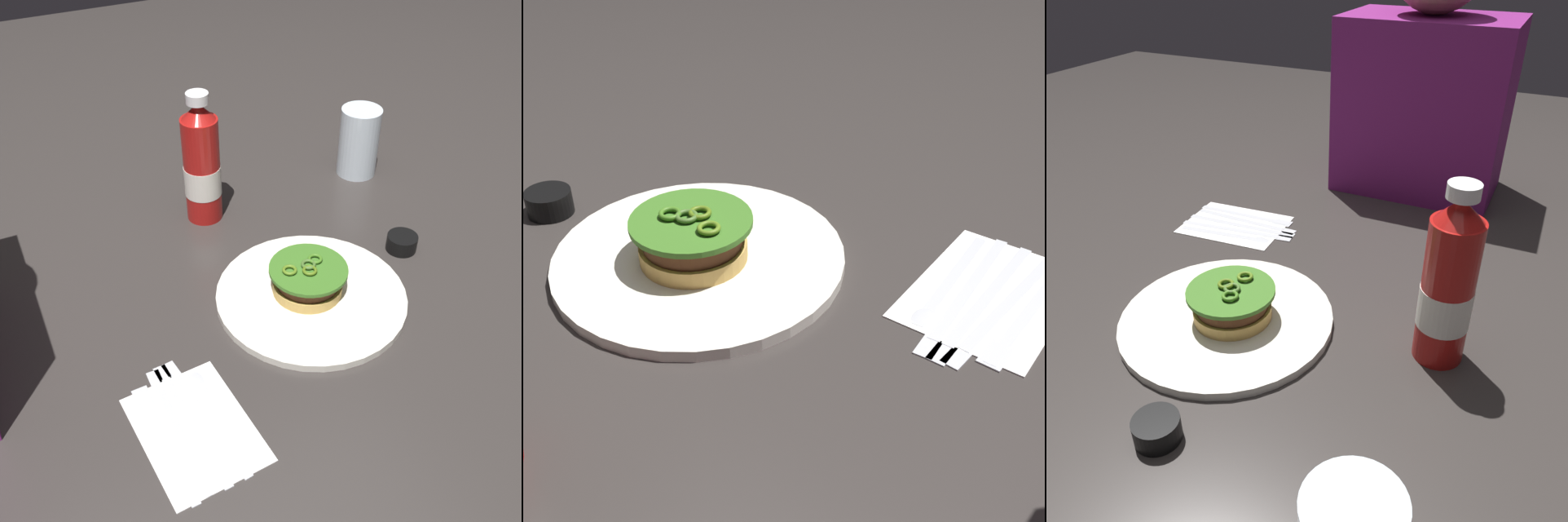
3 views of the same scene
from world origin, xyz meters
TOP-DOWN VIEW (x-y plane):
  - ground_plane at (0.00, 0.00)m, footprint 3.00×3.00m
  - dinner_plate at (-0.05, 0.02)m, footprint 0.30×0.30m
  - burger_sandwich at (-0.05, 0.02)m, footprint 0.12×0.12m
  - condiment_cup at (-0.01, -0.19)m, footprint 0.05×0.05m
  - napkin at (-0.20, 0.27)m, footprint 0.19×0.15m
  - spoon_utensil at (-0.17, 0.23)m, footprint 0.18×0.04m
  - butter_knife at (-0.17, 0.25)m, footprint 0.22×0.04m
  - table_knife at (-0.17, 0.27)m, footprint 0.22×0.03m
  - steak_knife at (-0.18, 0.29)m, footprint 0.21×0.02m
  - fork_utensil at (-0.18, 0.31)m, footprint 0.19×0.02m

SIDE VIEW (x-z plane):
  - ground_plane at x=0.00m, z-range 0.00..0.00m
  - napkin at x=-0.20m, z-range 0.00..0.00m
  - spoon_utensil at x=-0.17m, z-range 0.00..0.01m
  - butter_knife at x=-0.17m, z-range 0.00..0.01m
  - table_knife at x=-0.17m, z-range 0.00..0.01m
  - steak_knife at x=-0.18m, z-range 0.00..0.01m
  - fork_utensil at x=-0.18m, z-range 0.00..0.01m
  - dinner_plate at x=-0.05m, z-range 0.00..0.01m
  - condiment_cup at x=-0.01m, z-range 0.00..0.03m
  - burger_sandwich at x=-0.05m, z-range 0.01..0.06m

